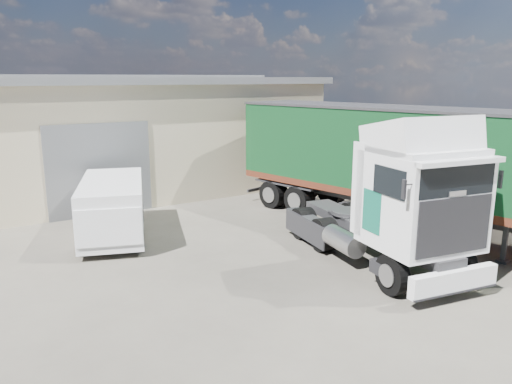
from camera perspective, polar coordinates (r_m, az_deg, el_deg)
ground at (r=12.70m, az=4.27°, el=-11.65°), size 120.00×120.00×0.00m
brick_boundary_wall at (r=24.24m, az=18.13°, el=2.72°), size 0.35×26.00×2.50m
tractor_unit at (r=14.06m, az=16.08°, el=-1.68°), size 3.48×6.87×4.41m
box_trailer at (r=18.31m, az=15.75°, el=4.11°), size 5.55×13.22×4.30m
panel_van at (r=17.23m, az=-16.07°, el=-1.93°), size 3.37×5.14×1.95m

